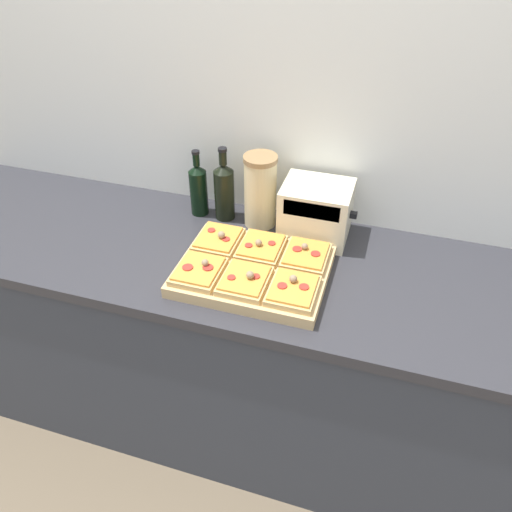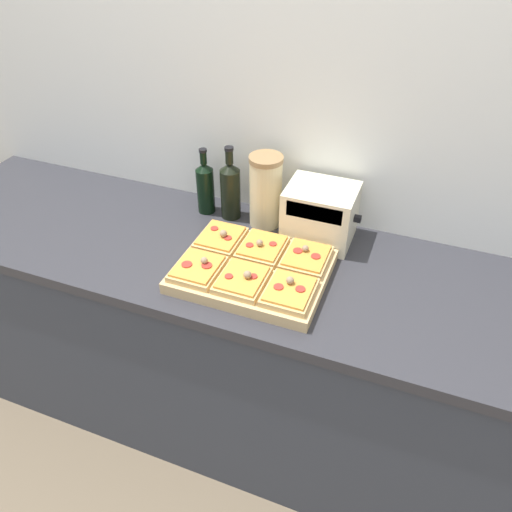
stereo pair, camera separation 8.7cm
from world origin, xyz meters
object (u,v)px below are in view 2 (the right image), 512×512
cutting_board (253,271)px  wine_bottle (230,189)px  toaster_oven (320,214)px  olive_oil_bottle (205,187)px  grain_jar_tall (266,191)px

cutting_board → wine_bottle: 0.38m
cutting_board → wine_bottle: (-0.21, 0.30, 0.10)m
toaster_oven → cutting_board: bearing=-116.5°
olive_oil_bottle → toaster_oven: bearing=-2.4°
wine_bottle → toaster_oven: wine_bottle is taller
cutting_board → toaster_oven: 0.33m
cutting_board → grain_jar_tall: 0.33m
olive_oil_bottle → toaster_oven: (0.45, -0.02, -0.00)m
cutting_board → wine_bottle: wine_bottle is taller
grain_jar_tall → cutting_board: bearing=-77.3°
olive_oil_bottle → wine_bottle: 0.10m
olive_oil_bottle → grain_jar_tall: (0.24, -0.00, 0.03)m
olive_oil_bottle → grain_jar_tall: 0.24m
cutting_board → toaster_oven: (0.14, 0.28, 0.08)m
wine_bottle → grain_jar_tall: wine_bottle is taller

